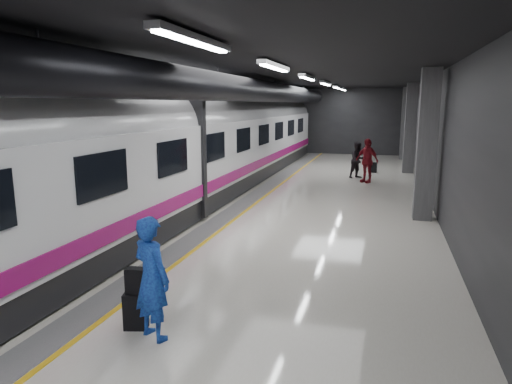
% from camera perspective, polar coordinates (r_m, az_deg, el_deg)
% --- Properties ---
extents(ground, '(40.00, 40.00, 0.00)m').
position_cam_1_polar(ground, '(13.35, 0.70, -4.10)').
color(ground, silver).
rests_on(ground, ground).
extents(platform_hall, '(10.02, 40.02, 4.51)m').
position_cam_1_polar(platform_hall, '(13.88, 0.62, 11.24)').
color(platform_hall, black).
rests_on(platform_hall, ground).
extents(train, '(3.05, 38.00, 4.05)m').
position_cam_1_polar(train, '(14.15, -12.13, 5.04)').
color(train, black).
rests_on(train, ground).
extents(traveler_main, '(0.81, 0.69, 1.88)m').
position_cam_1_polar(traveler_main, '(7.02, -12.91, -10.45)').
color(traveler_main, blue).
rests_on(traveler_main, ground).
extents(suitcase_main, '(0.40, 0.31, 0.58)m').
position_cam_1_polar(suitcase_main, '(7.59, -14.80, -14.18)').
color(suitcase_main, black).
rests_on(suitcase_main, ground).
extents(shoulder_bag, '(0.32, 0.19, 0.41)m').
position_cam_1_polar(shoulder_bag, '(7.40, -14.78, -10.68)').
color(shoulder_bag, black).
rests_on(shoulder_bag, suitcase_main).
extents(traveler_far_a, '(1.05, 1.04, 1.71)m').
position_cam_1_polar(traveler_far_a, '(22.11, 12.63, 3.91)').
color(traveler_far_a, black).
rests_on(traveler_far_a, ground).
extents(traveler_far_b, '(1.22, 1.03, 1.96)m').
position_cam_1_polar(traveler_far_b, '(20.95, 13.69, 3.83)').
color(traveler_far_b, maroon).
rests_on(traveler_far_b, ground).
extents(suitcase_far, '(0.39, 0.28, 0.53)m').
position_cam_1_polar(suitcase_far, '(24.17, 14.43, 3.00)').
color(suitcase_far, black).
rests_on(suitcase_far, ground).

